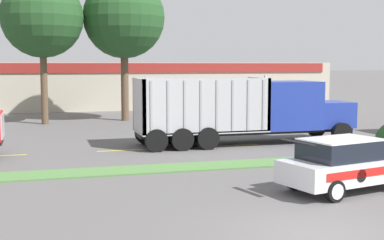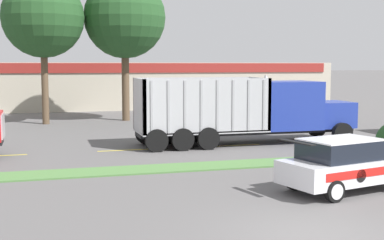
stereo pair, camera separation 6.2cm
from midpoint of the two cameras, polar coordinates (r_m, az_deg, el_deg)
name	(u,v)px [view 1 (the left image)]	position (r m, az deg, el deg)	size (l,w,h in m)	color
ground_plane	(317,235)	(12.79, 13.03, -11.82)	(600.00, 600.00, 0.00)	#5B5959
grass_verge	(206,166)	(20.33, 1.39, -4.94)	(120.00, 1.57, 0.06)	#517F42
centre_line_4	(124,150)	(24.40, -7.36, -3.21)	(2.40, 0.14, 0.01)	yellow
centre_line_5	(236,145)	(25.76, 4.61, -2.70)	(2.40, 0.14, 0.01)	yellow
centre_line_6	(335,141)	(28.11, 14.97, -2.16)	(2.40, 0.14, 0.01)	yellow
dump_truck_mid	(266,111)	(26.58, 7.79, 0.93)	(10.95, 2.81, 3.35)	black
rally_car	(345,164)	(17.02, 15.88, -4.53)	(4.48, 2.71, 1.67)	white
store_building_backdrop	(145,84)	(51.37, -5.10, 3.86)	(32.70, 12.10, 4.03)	#BCB29E
tree_behind_left	(42,9)	(36.05, -15.77, 11.37)	(5.24, 5.24, 10.83)	brown
tree_behind_centre	(124,9)	(37.31, -7.34, 11.62)	(5.56, 5.56, 11.22)	brown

